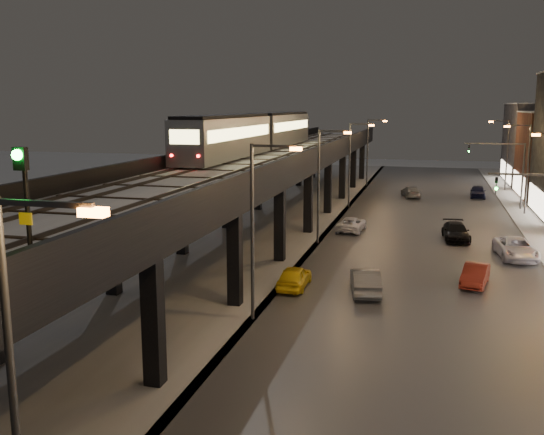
# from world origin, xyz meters

# --- Properties ---
(road_surface) EXTENTS (17.00, 120.00, 0.06)m
(road_surface) POSITION_xyz_m (7.50, 35.00, 0.03)
(road_surface) COLOR #46474D
(road_surface) RESTS_ON ground
(under_viaduct_pavement) EXTENTS (11.00, 120.00, 0.06)m
(under_viaduct_pavement) POSITION_xyz_m (-6.00, 35.00, 0.03)
(under_viaduct_pavement) COLOR #9FA1A8
(under_viaduct_pavement) RESTS_ON ground
(elevated_viaduct) EXTENTS (9.00, 100.00, 6.30)m
(elevated_viaduct) POSITION_xyz_m (-6.00, 31.84, 5.62)
(elevated_viaduct) COLOR black
(elevated_viaduct) RESTS_ON ground
(viaduct_trackbed) EXTENTS (8.40, 100.00, 0.32)m
(viaduct_trackbed) POSITION_xyz_m (-6.01, 31.97, 6.39)
(viaduct_trackbed) COLOR #B2B7C1
(viaduct_trackbed) RESTS_ON elevated_viaduct
(viaduct_parapet_streetside) EXTENTS (0.30, 100.00, 1.10)m
(viaduct_parapet_streetside) POSITION_xyz_m (-1.65, 32.00, 6.85)
(viaduct_parapet_streetside) COLOR black
(viaduct_parapet_streetside) RESTS_ON elevated_viaduct
(viaduct_parapet_far) EXTENTS (0.30, 100.00, 1.10)m
(viaduct_parapet_far) POSITION_xyz_m (-10.35, 32.00, 6.85)
(viaduct_parapet_far) COLOR black
(viaduct_parapet_far) RESTS_ON elevated_viaduct
(streetlight_left_0) EXTENTS (2.57, 0.28, 9.00)m
(streetlight_left_0) POSITION_xyz_m (-0.43, -5.00, 5.24)
(streetlight_left_0) COLOR #38383A
(streetlight_left_0) RESTS_ON ground
(streetlight_left_1) EXTENTS (2.57, 0.28, 9.00)m
(streetlight_left_1) POSITION_xyz_m (-0.43, 13.00, 5.24)
(streetlight_left_1) COLOR #38383A
(streetlight_left_1) RESTS_ON ground
(streetlight_left_2) EXTENTS (2.57, 0.28, 9.00)m
(streetlight_left_2) POSITION_xyz_m (-0.43, 31.00, 5.24)
(streetlight_left_2) COLOR #38383A
(streetlight_left_2) RESTS_ON ground
(streetlight_left_3) EXTENTS (2.57, 0.28, 9.00)m
(streetlight_left_3) POSITION_xyz_m (-0.43, 49.00, 5.24)
(streetlight_left_3) COLOR #38383A
(streetlight_left_3) RESTS_ON ground
(streetlight_right_3) EXTENTS (2.56, 0.28, 9.00)m
(streetlight_right_3) POSITION_xyz_m (16.73, 49.00, 5.24)
(streetlight_right_3) COLOR #38383A
(streetlight_right_3) RESTS_ON ground
(streetlight_left_4) EXTENTS (2.57, 0.28, 9.00)m
(streetlight_left_4) POSITION_xyz_m (-0.43, 67.00, 5.24)
(streetlight_left_4) COLOR #38383A
(streetlight_left_4) RESTS_ON ground
(streetlight_right_4) EXTENTS (2.56, 0.28, 9.00)m
(streetlight_right_4) POSITION_xyz_m (16.73, 67.00, 5.24)
(streetlight_right_4) COLOR #38383A
(streetlight_right_4) RESTS_ON ground
(traffic_light_rig_b) EXTENTS (6.10, 0.34, 7.00)m
(traffic_light_rig_b) POSITION_xyz_m (15.84, 52.00, 4.50)
(traffic_light_rig_b) COLOR #38383A
(traffic_light_rig_b) RESTS_ON ground
(subway_train) EXTENTS (2.91, 35.29, 3.47)m
(subway_train) POSITION_xyz_m (-8.50, 40.64, 8.34)
(subway_train) COLOR gray
(subway_train) RESTS_ON viaduct_trackbed
(rail_signal) EXTENTS (0.37, 0.44, 3.18)m
(rail_signal) POSITION_xyz_m (-2.10, -2.29, 8.88)
(rail_signal) COLOR black
(rail_signal) RESTS_ON viaduct_trackbed
(car_taxi) EXTENTS (1.65, 3.99, 1.35)m
(car_taxi) POSITION_xyz_m (0.16, 18.78, 0.68)
(car_taxi) COLOR yellow
(car_taxi) RESTS_ON ground
(car_near_white) EXTENTS (2.35, 4.67, 1.47)m
(car_near_white) POSITION_xyz_m (4.38, 18.87, 0.74)
(car_near_white) COLOR slate
(car_near_white) RESTS_ON ground
(car_mid_silver) EXTENTS (2.37, 4.59, 1.24)m
(car_mid_silver) POSITION_xyz_m (1.27, 36.36, 0.62)
(car_mid_silver) COLOR white
(car_mid_silver) RESTS_ON ground
(car_mid_dark) EXTENTS (2.74, 4.77, 1.30)m
(car_mid_dark) POSITION_xyz_m (5.52, 57.93, 0.65)
(car_mid_dark) COLOR gray
(car_mid_dark) RESTS_ON ground
(car_onc_silver) EXTENTS (2.05, 4.05, 1.27)m
(car_onc_silver) POSITION_xyz_m (10.66, 22.16, 0.64)
(car_onc_silver) COLOR maroon
(car_onc_silver) RESTS_ON ground
(car_onc_dark) EXTENTS (2.97, 5.45, 1.45)m
(car_onc_dark) POSITION_xyz_m (13.87, 29.79, 0.73)
(car_onc_dark) COLOR white
(car_onc_dark) RESTS_ON ground
(car_onc_white) EXTENTS (2.36, 4.94, 1.39)m
(car_onc_white) POSITION_xyz_m (9.93, 34.88, 0.69)
(car_onc_white) COLOR black
(car_onc_white) RESTS_ON ground
(car_onc_red) EXTENTS (1.88, 4.27, 1.43)m
(car_onc_red) POSITION_xyz_m (13.21, 59.65, 0.72)
(car_onc_red) COLOR black
(car_onc_red) RESTS_ON ground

